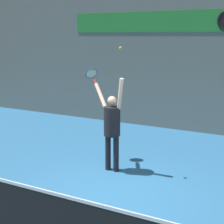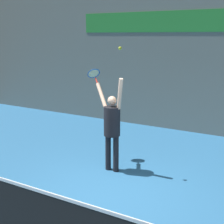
# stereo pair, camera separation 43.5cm
# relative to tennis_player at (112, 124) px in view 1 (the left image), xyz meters

# --- Properties ---
(ground_plane) EXTENTS (18.00, 18.00, 0.00)m
(ground_plane) POSITION_rel_tennis_player_xyz_m (0.54, -1.26, -1.12)
(ground_plane) COLOR teal
(back_wall) EXTENTS (18.00, 0.10, 5.00)m
(back_wall) POSITION_rel_tennis_player_xyz_m (0.54, 3.94, 1.38)
(back_wall) COLOR slate
(back_wall) RESTS_ON ground_plane
(sponsor_banner) EXTENTS (7.56, 0.02, 0.65)m
(sponsor_banner) POSITION_rel_tennis_player_xyz_m (0.54, 3.88, 2.40)
(sponsor_banner) COLOR #288C38
(court_net) EXTENTS (8.66, 0.07, 1.06)m
(court_net) POSITION_rel_tennis_player_xyz_m (0.54, -2.92, -0.62)
(court_net) COLOR #333333
(court_net) RESTS_ON ground_plane
(tennis_player) EXTENTS (0.96, 0.58, 2.20)m
(tennis_player) POSITION_rel_tennis_player_xyz_m (0.00, 0.00, 0.00)
(tennis_player) COLOR black
(tennis_player) RESTS_ON ground_plane
(tennis_racket) EXTENTS (0.41, 0.39, 0.36)m
(tennis_racket) POSITION_rel_tennis_player_xyz_m (-0.77, 0.48, 1.06)
(tennis_racket) COLOR red
(tennis_ball) EXTENTS (0.07, 0.07, 0.07)m
(tennis_ball) POSITION_rel_tennis_player_xyz_m (0.26, -0.11, 1.71)
(tennis_ball) COLOR #CCDB2D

